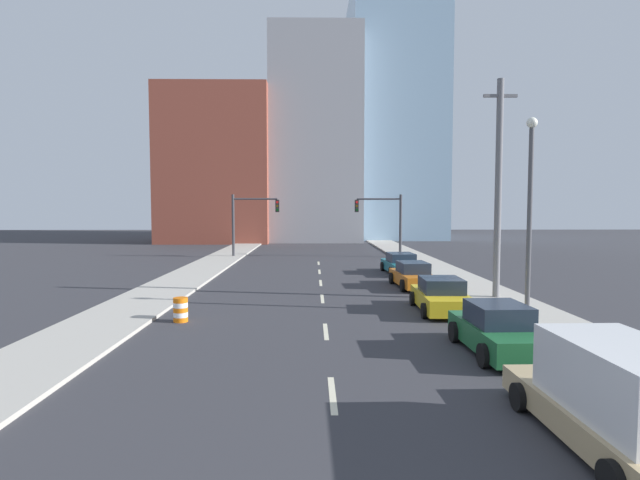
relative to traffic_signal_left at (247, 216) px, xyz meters
The scene contains 21 objects.
sidewalk_left 6.57m from the traffic_signal_left, 111.76° to the left, with size 3.31×95.58×0.14m.
sidewalk_right 15.99m from the traffic_signal_left, 19.12° to the left, with size 3.31×95.58×0.14m.
lane_stripe_at_9m 34.02m from the traffic_signal_left, 79.19° to the right, with size 0.16×2.40×0.01m, color beige.
lane_stripe_at_16m 28.11m from the traffic_signal_left, 76.85° to the right, with size 0.16×2.40×0.01m, color beige.
lane_stripe_at_22m 21.89m from the traffic_signal_left, 72.91° to the right, with size 0.16×2.40×0.01m, color beige.
lane_stripe_at_27m 17.14m from the traffic_signal_left, 67.74° to the right, with size 0.16×2.40×0.01m, color beige.
lane_stripe_at_32m 12.65m from the traffic_signal_left, 58.39° to the right, with size 0.16×2.40×0.01m, color beige.
lane_stripe_at_38m 8.82m from the traffic_signal_left, 37.74° to the right, with size 0.16×2.40×0.01m, color beige.
building_brick_left 25.30m from the traffic_signal_left, 105.67° to the left, with size 14.00×16.00×19.73m.
building_office_center 30.10m from the traffic_signal_left, 77.17° to the left, with size 12.00×20.00×27.67m.
building_glass_right 39.08m from the traffic_signal_left, 60.46° to the left, with size 13.00×20.00×36.09m.
traffic_signal_left is the anchor object (origin of this frame).
traffic_signal_right 12.53m from the traffic_signal_left, ahead, with size 4.26×0.35×5.65m.
utility_pole_right_mid 25.71m from the traffic_signal_left, 54.85° to the right, with size 1.60×0.32×10.54m.
traffic_barrel 25.73m from the traffic_signal_left, 88.40° to the right, with size 0.56×0.56×0.95m.
street_lamp 28.48m from the traffic_signal_left, 58.50° to the right, with size 0.44×0.44×8.15m.
box_truck_tan 37.92m from the traffic_signal_left, 72.31° to the right, with size 2.41×5.42×2.00m.
sedan_green 32.20m from the traffic_signal_left, 68.95° to the right, with size 2.15×4.33×1.54m.
sedan_yellow 26.51m from the traffic_signal_left, 64.39° to the right, with size 2.27×4.46×1.45m.
sedan_orange 20.89m from the traffic_signal_left, 56.27° to the right, with size 2.20×4.59×1.43m.
sedan_teal 16.62m from the traffic_signal_left, 43.47° to the right, with size 2.34×4.81×1.38m.
Camera 1 is at (-0.47, -2.13, 4.44)m, focal length 28.00 mm.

